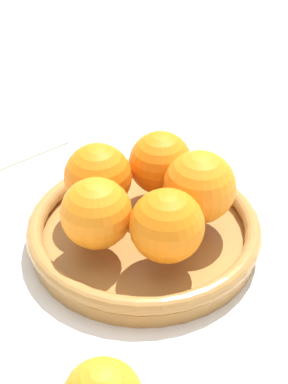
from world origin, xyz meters
TOP-DOWN VIEW (x-y plane):
  - ground_plane at (0.00, 0.00)m, footprint 4.00×4.00m
  - fruit_bowl at (0.00, 0.00)m, footprint 0.27×0.27m
  - orange_pile at (-0.00, -0.00)m, footprint 0.20×0.20m

SIDE VIEW (x-z plane):
  - ground_plane at x=0.00m, z-range 0.00..0.00m
  - fruit_bowl at x=0.00m, z-range 0.00..0.04m
  - orange_pile at x=0.00m, z-range 0.03..0.12m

